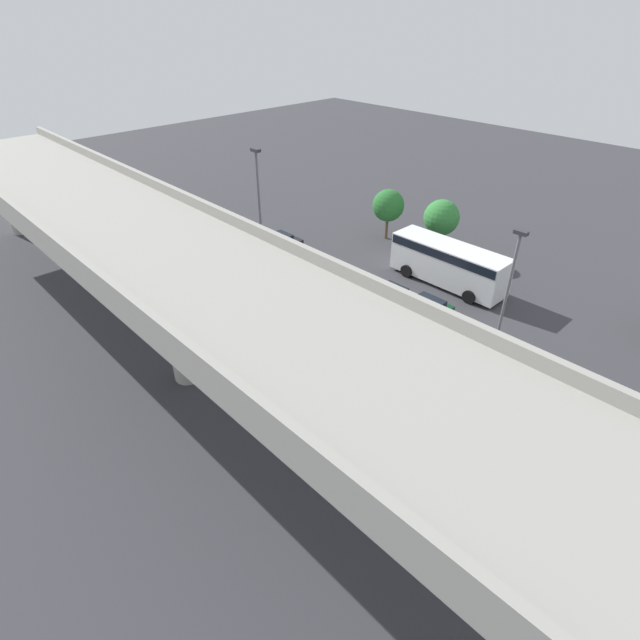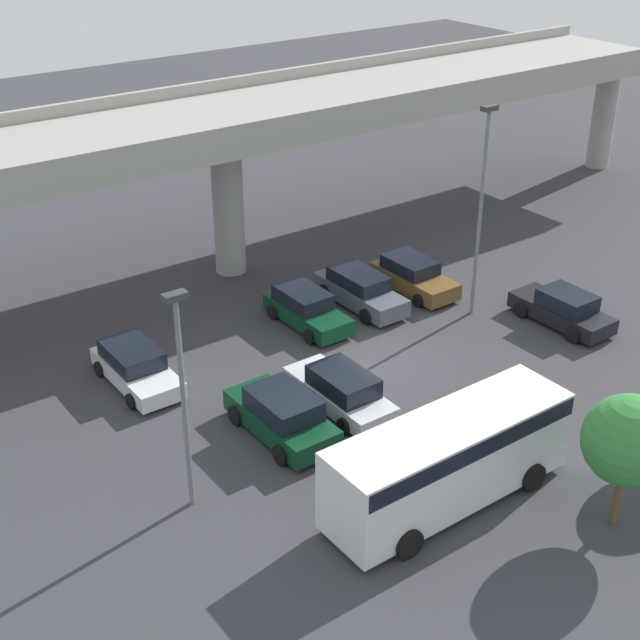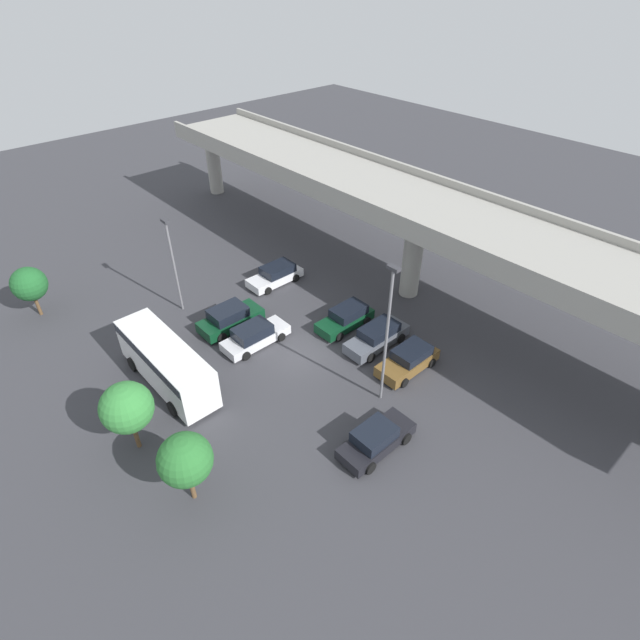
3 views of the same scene
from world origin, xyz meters
TOP-DOWN VIEW (x-y plane):
  - ground_plane at (0.00, 0.00)m, footprint 116.93×116.93m
  - highway_overpass at (0.00, 11.22)m, footprint 56.01×7.59m
  - parked_car_0 at (-8.19, 4.53)m, footprint 2.09×4.54m
  - parked_car_1 at (-5.62, -1.56)m, footprint 2.18×4.59m
  - parked_car_2 at (-2.95, -1.37)m, footprint 2.02×4.74m
  - parked_car_3 at (-0.24, 4.60)m, footprint 1.98×4.36m
  - parked_car_4 at (2.71, 4.66)m, footprint 1.97×4.83m
  - parked_car_5 at (5.62, 4.42)m, footprint 2.06×4.37m
  - parked_car_6 at (8.57, -1.82)m, footprint 2.02×4.55m
  - shuttle_bus at (-3.49, -7.50)m, footprint 8.35×2.65m
  - lamp_post_near_aisle at (6.22, 1.20)m, footprint 0.70×0.35m
  - lamp_post_mid_lot at (-9.94, -2.97)m, footprint 0.70×0.35m
  - tree_front_centre at (-0.11, -11.23)m, footprint 2.72×2.72m

SIDE VIEW (x-z plane):
  - ground_plane at x=0.00m, z-range 0.00..0.00m
  - parked_car_0 at x=-8.19m, z-range -0.04..1.43m
  - parked_car_2 at x=-2.95m, z-range -0.05..1.47m
  - parked_car_6 at x=8.57m, z-range -0.05..1.48m
  - parked_car_5 at x=5.62m, z-range -0.04..1.48m
  - parked_car_3 at x=-0.24m, z-range -0.03..1.49m
  - parked_car_4 at x=2.71m, z-range -0.03..1.54m
  - parked_car_1 at x=-5.62m, z-range -0.04..1.65m
  - shuttle_bus at x=-3.49m, z-range 0.28..3.21m
  - tree_front_centre at x=-0.11m, z-range 0.81..5.17m
  - lamp_post_mid_lot at x=-9.94m, z-range 0.67..7.94m
  - lamp_post_near_aisle at x=6.22m, z-range 0.71..9.83m
  - highway_overpass at x=0.00m, z-range 2.76..10.99m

